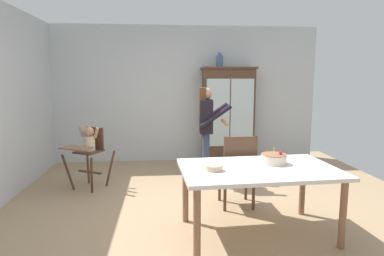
% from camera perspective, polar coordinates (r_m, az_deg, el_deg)
% --- Properties ---
extents(ground_plane, '(6.24, 6.24, 0.00)m').
position_cam_1_polar(ground_plane, '(4.45, 1.58, -13.54)').
color(ground_plane, tan).
extents(wall_back, '(5.32, 0.06, 2.70)m').
position_cam_1_polar(wall_back, '(6.75, -1.05, 5.79)').
color(wall_back, silver).
rests_on(wall_back, ground_plane).
extents(china_cabinet, '(1.05, 0.48, 1.89)m').
position_cam_1_polar(china_cabinet, '(6.63, 6.16, 2.23)').
color(china_cabinet, '#4C3323').
rests_on(china_cabinet, ground_plane).
extents(ceramic_vase, '(0.13, 0.13, 0.27)m').
position_cam_1_polar(ceramic_vase, '(6.57, 4.73, 11.42)').
color(ceramic_vase, '#3D567F').
rests_on(ceramic_vase, china_cabinet).
extents(high_chair_with_toddler, '(0.78, 0.84, 0.95)m').
position_cam_1_polar(high_chair_with_toddler, '(5.28, -17.26, -2.99)').
color(high_chair_with_toddler, '#4C3323').
rests_on(high_chair_with_toddler, ground_plane).
extents(adult_person, '(0.52, 0.50, 1.53)m').
position_cam_1_polar(adult_person, '(5.26, 2.46, 0.84)').
color(adult_person, '#33425B').
rests_on(adult_person, ground_plane).
extents(dining_table, '(1.68, 1.11, 0.74)m').
position_cam_1_polar(dining_table, '(3.63, 11.28, -7.90)').
color(dining_table, silver).
rests_on(dining_table, ground_plane).
extents(birthday_cake, '(0.28, 0.28, 0.19)m').
position_cam_1_polar(birthday_cake, '(3.78, 13.81, -5.14)').
color(birthday_cake, beige).
rests_on(birthday_cake, dining_table).
extents(serving_bowl, '(0.18, 0.18, 0.05)m').
position_cam_1_polar(serving_bowl, '(3.42, 3.80, -6.82)').
color(serving_bowl, '#C6AD93').
rests_on(serving_bowl, dining_table).
extents(dining_chair_far_side, '(0.44, 0.44, 0.96)m').
position_cam_1_polar(dining_chair_far_side, '(4.32, 7.93, -6.53)').
color(dining_chair_far_side, '#4C3323').
rests_on(dining_chair_far_side, ground_plane).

